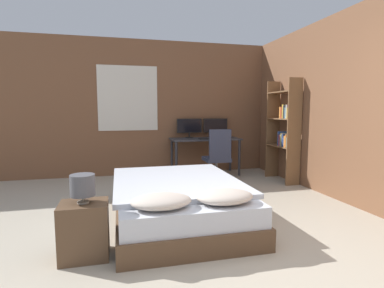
{
  "coord_description": "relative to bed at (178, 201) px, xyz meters",
  "views": [
    {
      "loc": [
        -1.13,
        -1.95,
        1.3
      ],
      "look_at": [
        0.05,
        2.84,
        0.75
      ],
      "focal_mm": 28.0,
      "sensor_mm": 36.0,
      "label": 1
    }
  ],
  "objects": [
    {
      "name": "desk",
      "position": [
        1.04,
        2.41,
        0.41
      ],
      "size": [
        1.39,
        0.6,
        0.75
      ],
      "color": "#38383D",
      "rests_on": "ground_plane"
    },
    {
      "name": "bookshelf",
      "position": [
        2.27,
        1.47,
        0.77
      ],
      "size": [
        0.27,
        0.76,
        1.86
      ],
      "color": "brown",
      "rests_on": "ground_plane"
    },
    {
      "name": "office_chair",
      "position": [
        1.08,
        1.73,
        0.14
      ],
      "size": [
        0.52,
        0.52,
        0.97
      ],
      "color": "black",
      "rests_on": "ground_plane"
    },
    {
      "name": "nightstand",
      "position": [
        -0.98,
        -0.67,
        0.01
      ],
      "size": [
        0.41,
        0.34,
        0.5
      ],
      "color": "brown",
      "rests_on": "ground_plane"
    },
    {
      "name": "ground_plane",
      "position": [
        0.47,
        -1.42,
        -0.24
      ],
      "size": [
        20.0,
        20.0,
        0.0
      ],
      "primitive_type": "plane",
      "color": "#B2A893"
    },
    {
      "name": "wall_side_right",
      "position": [
        2.46,
        0.08,
        1.11
      ],
      "size": [
        0.06,
        12.0,
        2.7
      ],
      "color": "brown",
      "rests_on": "ground_plane"
    },
    {
      "name": "computer_mouse",
      "position": [
        1.31,
        2.22,
        0.52
      ],
      "size": [
        0.07,
        0.05,
        0.04
      ],
      "color": "black",
      "rests_on": "desk"
    },
    {
      "name": "monitor_left",
      "position": [
        0.76,
        2.61,
        0.73
      ],
      "size": [
        0.52,
        0.16,
        0.39
      ],
      "color": "black",
      "rests_on": "desk"
    },
    {
      "name": "wall_back",
      "position": [
        0.46,
        2.78,
        1.11
      ],
      "size": [
        12.0,
        0.08,
        2.7
      ],
      "color": "brown",
      "rests_on": "ground_plane"
    },
    {
      "name": "bedside_lamp",
      "position": [
        -0.98,
        -0.67,
        0.41
      ],
      "size": [
        0.21,
        0.21,
        0.25
      ],
      "color": "gray",
      "rests_on": "nightstand"
    },
    {
      "name": "monitor_right",
      "position": [
        1.32,
        2.61,
        0.73
      ],
      "size": [
        0.52,
        0.16,
        0.39
      ],
      "color": "black",
      "rests_on": "desk"
    },
    {
      "name": "bed",
      "position": [
        0.0,
        0.0,
        0.0
      ],
      "size": [
        1.46,
        2.06,
        0.55
      ],
      "color": "brown",
      "rests_on": "ground_plane"
    },
    {
      "name": "keyboard",
      "position": [
        1.04,
        2.22,
        0.51
      ],
      "size": [
        0.35,
        0.13,
        0.02
      ],
      "color": "black",
      "rests_on": "desk"
    }
  ]
}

